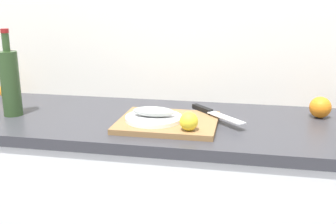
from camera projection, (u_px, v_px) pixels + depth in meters
name	position (u px, v px, depth m)	size (l,w,h in m)	color
back_wall	(145.00, 22.00, 1.79)	(3.20, 0.05, 2.50)	white
kitchen_counter	(129.00, 218.00, 1.70)	(2.00, 0.60, 0.90)	white
cutting_board	(168.00, 122.00, 1.47)	(0.36, 0.30, 0.02)	olive
white_plate	(154.00, 118.00, 1.46)	(0.21, 0.21, 0.01)	white
fish_fillet	(154.00, 112.00, 1.46)	(0.16, 0.07, 0.04)	#999E99
chef_knife	(211.00, 112.00, 1.54)	(0.22, 0.23, 0.02)	silver
lemon_0	(189.00, 121.00, 1.34)	(0.06, 0.06, 0.06)	yellow
wine_bottle	(10.00, 82.00, 1.57)	(0.07, 0.07, 0.34)	#2D4723
orange_0	(7.00, 91.00, 1.87)	(0.07, 0.07, 0.07)	orange
orange_1	(320.00, 107.00, 1.56)	(0.08, 0.08, 0.08)	orange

